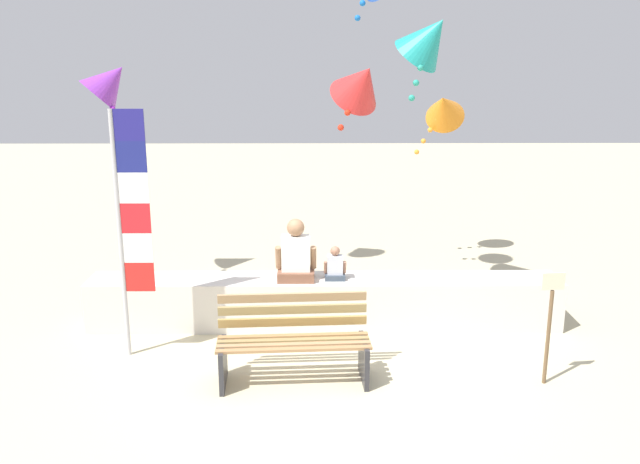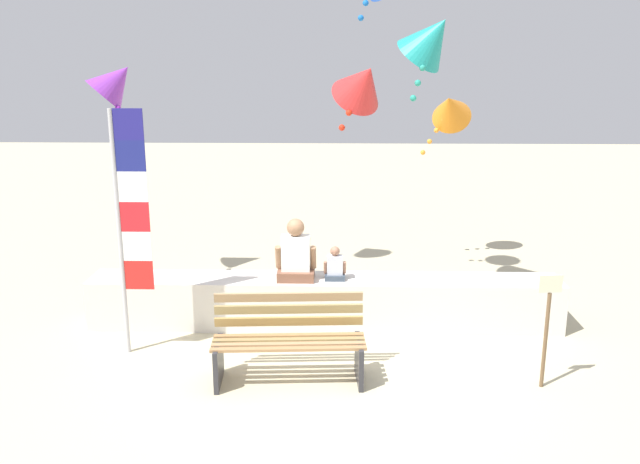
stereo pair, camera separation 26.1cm
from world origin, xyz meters
name	(u,v)px [view 2 (the right image)]	position (x,y,z in m)	size (l,w,h in m)	color
ground_plane	(322,367)	(0.00, 0.00, 0.00)	(40.00, 40.00, 0.00)	#C1B894
seawall_ledge	(324,302)	(0.00, 1.20, 0.32)	(5.92, 0.61, 0.63)	silver
park_bench	(289,342)	(-0.35, -0.26, 0.42)	(1.62, 0.70, 0.88)	#A0754B
person_adult	(296,256)	(-0.36, 1.16, 0.93)	(0.51, 0.37, 0.78)	brown
person_child	(335,267)	(0.13, 1.16, 0.80)	(0.28, 0.21, 0.43)	#35414E
flag_banner	(128,216)	(-2.15, 0.35, 1.63)	(0.37, 0.05, 2.79)	#B7B7BC
kite_teal	(431,38)	(1.32, 1.94, 3.55)	(1.08, 1.03, 1.19)	teal
kite_orange	(450,108)	(1.91, 3.82, 2.56)	(0.84, 0.95, 1.17)	orange
kite_red	(363,83)	(0.46, 1.78, 3.01)	(0.97, 1.03, 0.99)	red
kite_purple	(115,82)	(-2.97, 2.73, 2.99)	(0.97, 0.85, 1.16)	purple
sign_post	(547,321)	(2.29, -0.38, 0.73)	(0.24, 0.04, 1.22)	brown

